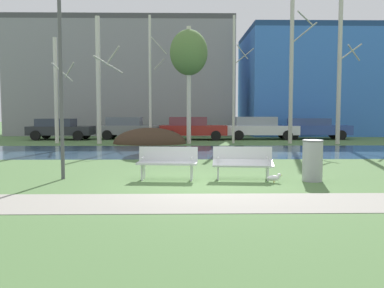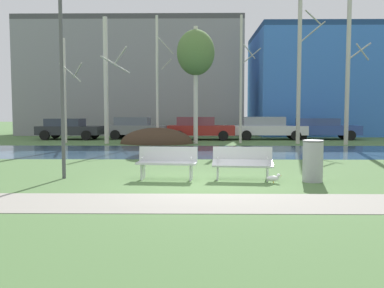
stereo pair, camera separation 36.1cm
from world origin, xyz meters
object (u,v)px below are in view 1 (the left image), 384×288
object	(u,v)px
parked_van_nearest_dark	(60,128)
parked_hatch_third_red	(192,128)
trash_bin	(313,160)
seagull	(274,178)
parked_suv_fifth_blue	(313,128)
parked_wagon_fourth_white	(260,128)
bench_left	(167,162)
streetlamp	(60,46)
parked_sedan_second_grey	(128,128)
bench_right	(243,162)

from	to	relation	value
parked_van_nearest_dark	parked_hatch_third_red	distance (m)	8.75
trash_bin	seagull	bearing A→B (deg)	-166.63
parked_hatch_third_red	parked_suv_fifth_blue	bearing A→B (deg)	2.87
seagull	trash_bin	bearing A→B (deg)	13.37
parked_hatch_third_red	parked_wagon_fourth_white	distance (m)	4.53
seagull	parked_van_nearest_dark	xyz separation A→B (m)	(-10.54, 17.23, 0.61)
bench_left	seagull	world-z (taller)	bench_left
streetlamp	parked_sedan_second_grey	world-z (taller)	streetlamp
bench_right	parked_wagon_fourth_white	size ratio (longest dim) A/B	0.34
bench_right	trash_bin	xyz separation A→B (m)	(1.79, -0.31, 0.09)
parked_wagon_fourth_white	parked_suv_fifth_blue	bearing A→B (deg)	1.67
parked_sedan_second_grey	parked_hatch_third_red	size ratio (longest dim) A/B	0.93
seagull	parked_van_nearest_dark	distance (m)	20.21
streetlamp	parked_van_nearest_dark	size ratio (longest dim) A/B	1.26
seagull	parked_hatch_third_red	size ratio (longest dim) A/B	0.09
parked_van_nearest_dark	parked_wagon_fourth_white	xyz separation A→B (m)	(13.27, 0.06, 0.05)
seagull	parked_sedan_second_grey	world-z (taller)	parked_sedan_second_grey
parked_suv_fifth_blue	parked_wagon_fourth_white	bearing A→B (deg)	-178.33
seagull	parked_suv_fifth_blue	bearing A→B (deg)	70.02
streetlamp	bench_left	bearing A→B (deg)	-2.93
bench_right	parked_van_nearest_dark	bearing A→B (deg)	120.46
trash_bin	streetlamp	distance (m)	7.30
seagull	parked_wagon_fourth_white	bearing A→B (deg)	81.03
bench_right	parked_suv_fifth_blue	size ratio (longest dim) A/B	0.35
parked_van_nearest_dark	parked_wagon_fourth_white	size ratio (longest dim) A/B	0.87
bench_left	parked_van_nearest_dark	xyz separation A→B (m)	(-7.78, 16.66, 0.27)
bench_left	parked_van_nearest_dark	size ratio (longest dim) A/B	0.39
bench_left	parked_wagon_fourth_white	bearing A→B (deg)	71.84
bench_left	seagull	xyz separation A→B (m)	(2.76, -0.56, -0.34)
parked_van_nearest_dark	parked_wagon_fourth_white	world-z (taller)	parked_wagon_fourth_white
trash_bin	parked_suv_fifth_blue	distance (m)	17.94
trash_bin	parked_wagon_fourth_white	xyz separation A→B (m)	(1.67, 17.04, 0.23)
trash_bin	streetlamp	xyz separation A→B (m)	(-6.64, 0.46, 2.99)
trash_bin	parked_hatch_third_red	bearing A→B (deg)	99.64
parked_van_nearest_dark	streetlamp	bearing A→B (deg)	-73.32
seagull	parked_suv_fifth_blue	xyz separation A→B (m)	(6.32, 17.40, 0.62)
parked_sedan_second_grey	parked_hatch_third_red	xyz separation A→B (m)	(4.32, -0.76, 0.01)
bench_left	trash_bin	distance (m)	3.83
parked_sedan_second_grey	parked_wagon_fourth_white	xyz separation A→B (m)	(8.84, -0.45, 0.02)
parked_sedan_second_grey	parked_hatch_third_red	bearing A→B (deg)	-9.92
seagull	parked_suv_fifth_blue	world-z (taller)	parked_suv_fifth_blue
bench_left	parked_suv_fifth_blue	world-z (taller)	parked_suv_fifth_blue
bench_left	trash_bin	bearing A→B (deg)	-4.70
parked_sedan_second_grey	parked_suv_fifth_blue	world-z (taller)	parked_sedan_second_grey
bench_right	seagull	size ratio (longest dim) A/B	4.20
parked_wagon_fourth_white	parked_suv_fifth_blue	size ratio (longest dim) A/B	1.02
bench_left	seagull	bearing A→B (deg)	-11.56
bench_left	streetlamp	xyz separation A→B (m)	(-2.83, 0.15, 3.08)
bench_right	parked_van_nearest_dark	size ratio (longest dim) A/B	0.39
bench_left	streetlamp	bearing A→B (deg)	177.07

